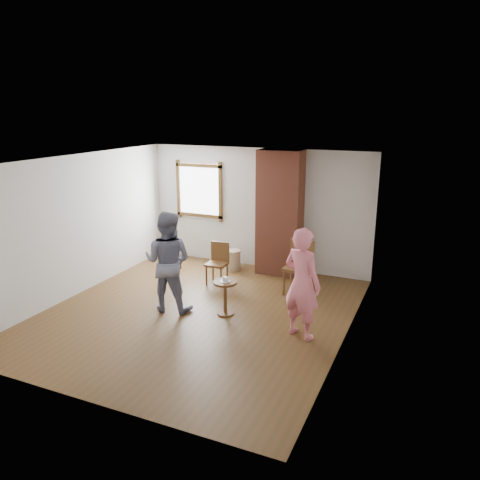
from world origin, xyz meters
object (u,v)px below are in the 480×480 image
(side_table, at_px, (225,292))
(stoneware_crock, at_px, (233,260))
(dining_chair_right, at_px, (299,264))
(person_pink, at_px, (302,283))
(man, at_px, (168,262))
(dining_chair_left, at_px, (218,261))

(side_table, bearing_deg, stoneware_crock, 111.34)
(dining_chair_right, height_order, person_pink, person_pink)
(man, xyz_separation_m, person_pink, (2.38, -0.05, -0.01))
(dining_chair_left, height_order, side_table, dining_chair_left)
(stoneware_crock, relative_size, dining_chair_left, 0.53)
(dining_chair_right, bearing_deg, stoneware_crock, 162.23)
(stoneware_crock, xyz_separation_m, dining_chair_right, (1.69, -0.68, 0.35))
(dining_chair_right, distance_m, side_table, 1.71)
(dining_chair_left, relative_size, person_pink, 0.48)
(dining_chair_left, relative_size, man, 0.47)
(stoneware_crock, relative_size, dining_chair_right, 0.43)
(side_table, bearing_deg, dining_chair_right, 59.86)
(man, bearing_deg, side_table, -176.75)
(stoneware_crock, xyz_separation_m, dining_chair_left, (0.07, -0.85, 0.25))
(stoneware_crock, bearing_deg, person_pink, -46.90)
(dining_chair_right, relative_size, person_pink, 0.58)
(dining_chair_left, distance_m, side_table, 1.52)
(stoneware_crock, xyz_separation_m, man, (-0.15, -2.34, 0.66))
(dining_chair_left, distance_m, person_pink, 2.69)
(stoneware_crock, relative_size, person_pink, 0.25)
(dining_chair_right, bearing_deg, side_table, -115.95)
(stoneware_crock, bearing_deg, side_table, -68.66)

